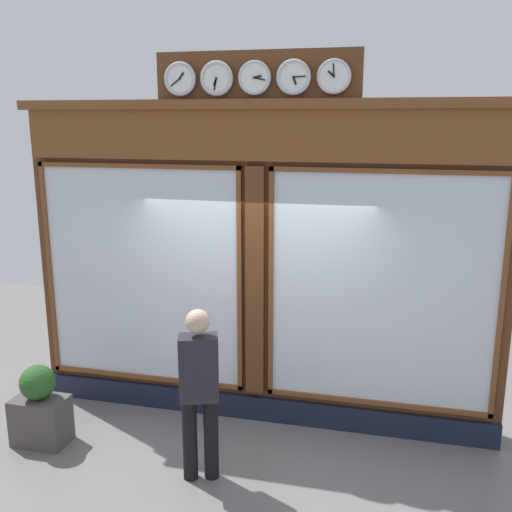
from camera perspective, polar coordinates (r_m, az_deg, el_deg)
The scene contains 4 objects.
shop_facade at distance 6.36m, azimuth 0.27°, elevation -0.77°, with size 5.35×0.42×4.02m.
pedestrian at distance 5.50m, azimuth -5.60°, elevation -12.80°, with size 0.41×0.32×1.69m.
planter_box at distance 6.74m, azimuth -20.40°, elevation -14.93°, with size 0.56×0.36×0.51m, color #4C4742.
planter_shrub at distance 6.55m, azimuth -20.71°, elevation -11.55°, with size 0.37×0.37×0.37m, color #285623.
Camera 1 is at (-1.43, 5.87, 3.35)m, focal length 40.63 mm.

